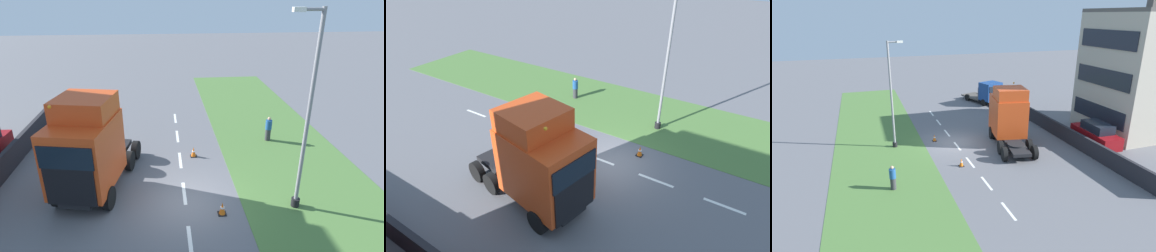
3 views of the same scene
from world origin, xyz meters
The scene contains 8 objects.
ground_plane centered at (0.00, 0.00, 0.00)m, with size 120.00×120.00×0.00m, color slate.
grass_verge centered at (-6.00, 0.00, 0.01)m, with size 7.00×44.00×0.01m.
lane_markings centered at (0.00, -0.70, 0.00)m, with size 0.16×21.00×0.00m.
lorry_cab centered at (4.25, -1.15, 2.34)m, with size 3.62×6.58×4.82m.
lamp_post centered at (-4.77, 0.72, 3.83)m, with size 1.30×0.36×8.34m.
pedestrian centered at (-5.70, -6.00, 0.77)m, with size 0.39×0.39×1.57m.
traffic_cone_lead centered at (-0.79, -4.28, 0.28)m, with size 0.36×0.36×0.58m.
traffic_cone_trailing centered at (-1.51, 0.97, 0.28)m, with size 0.36×0.36×0.58m.
Camera 1 is at (0.81, 11.96, 8.87)m, focal length 30.00 mm.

